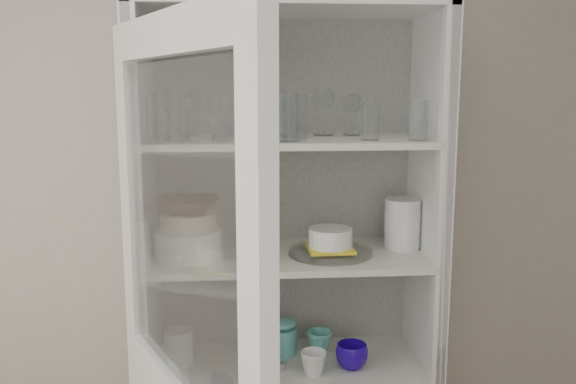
% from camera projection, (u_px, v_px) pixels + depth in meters
% --- Properties ---
extents(wall_back, '(3.60, 0.02, 2.60)m').
position_uv_depth(wall_back, '(231.00, 228.00, 2.32)').
color(wall_back, '#B4A899').
rests_on(wall_back, ground).
extents(pantry_cabinet, '(1.00, 0.45, 2.10)m').
position_uv_depth(pantry_cabinet, '(287.00, 333.00, 2.24)').
color(pantry_cabinet, silver).
rests_on(pantry_cabinet, floor).
extents(tumbler_0, '(0.07, 0.07, 0.14)m').
position_uv_depth(tumbler_0, '(158.00, 120.00, 1.85)').
color(tumbler_0, silver).
rests_on(tumbler_0, shelf_glass).
extents(tumbler_1, '(0.08, 0.08, 0.14)m').
position_uv_depth(tumbler_1, '(178.00, 120.00, 1.90)').
color(tumbler_1, silver).
rests_on(tumbler_1, shelf_glass).
extents(tumbler_2, '(0.09, 0.09, 0.14)m').
position_uv_depth(tumbler_2, '(222.00, 119.00, 1.91)').
color(tumbler_2, silver).
rests_on(tumbler_2, shelf_glass).
extents(tumbler_3, '(0.10, 0.10, 0.15)m').
position_uv_depth(tumbler_3, '(286.00, 117.00, 1.91)').
color(tumbler_3, silver).
rests_on(tumbler_3, shelf_glass).
extents(tumbler_4, '(0.09, 0.09, 0.14)m').
position_uv_depth(tumbler_4, '(294.00, 119.00, 1.89)').
color(tumbler_4, silver).
rests_on(tumbler_4, shelf_glass).
extents(tumbler_5, '(0.08, 0.08, 0.12)m').
position_uv_depth(tumbler_5, '(370.00, 121.00, 1.96)').
color(tumbler_5, silver).
rests_on(tumbler_5, shelf_glass).
extents(tumbler_6, '(0.07, 0.07, 0.13)m').
position_uv_depth(tumbler_6, '(419.00, 120.00, 1.95)').
color(tumbler_6, silver).
rests_on(tumbler_6, shelf_glass).
extents(tumbler_7, '(0.09, 0.09, 0.16)m').
position_uv_depth(tumbler_7, '(164.00, 115.00, 2.00)').
color(tumbler_7, silver).
rests_on(tumbler_7, shelf_glass).
extents(tumbler_8, '(0.09, 0.09, 0.13)m').
position_uv_depth(tumbler_8, '(221.00, 118.00, 2.05)').
color(tumbler_8, silver).
rests_on(tumbler_8, shelf_glass).
extents(tumbler_9, '(0.09, 0.09, 0.15)m').
position_uv_depth(tumbler_9, '(296.00, 116.00, 2.03)').
color(tumbler_9, silver).
rests_on(tumbler_9, shelf_glass).
extents(goblet_0, '(0.07, 0.07, 0.16)m').
position_uv_depth(goblet_0, '(189.00, 113.00, 2.11)').
color(goblet_0, silver).
rests_on(goblet_0, shelf_glass).
extents(goblet_1, '(0.08, 0.08, 0.18)m').
position_uv_depth(goblet_1, '(279.00, 110.00, 2.12)').
color(goblet_1, silver).
rests_on(goblet_1, shelf_glass).
extents(goblet_2, '(0.08, 0.08, 0.19)m').
position_uv_depth(goblet_2, '(324.00, 109.00, 2.14)').
color(goblet_2, silver).
rests_on(goblet_2, shelf_glass).
extents(goblet_3, '(0.07, 0.07, 0.16)m').
position_uv_depth(goblet_3, '(352.00, 112.00, 2.15)').
color(goblet_3, silver).
rests_on(goblet_3, shelf_glass).
extents(plate_stack_front, '(0.23, 0.23, 0.10)m').
position_uv_depth(plate_stack_front, '(189.00, 244.00, 2.05)').
color(plate_stack_front, white).
rests_on(plate_stack_front, shelf_plates).
extents(plate_stack_back, '(0.19, 0.19, 0.08)m').
position_uv_depth(plate_stack_back, '(178.00, 236.00, 2.18)').
color(plate_stack_back, white).
rests_on(plate_stack_back, shelf_plates).
extents(cream_bowl, '(0.25, 0.25, 0.06)m').
position_uv_depth(cream_bowl, '(188.00, 221.00, 2.03)').
color(cream_bowl, beige).
rests_on(cream_bowl, plate_stack_front).
extents(terracotta_bowl, '(0.21, 0.21, 0.05)m').
position_uv_depth(terracotta_bowl, '(188.00, 205.00, 2.03)').
color(terracotta_bowl, '#40160F').
rests_on(terracotta_bowl, cream_bowl).
extents(glass_platter, '(0.29, 0.29, 0.02)m').
position_uv_depth(glass_platter, '(330.00, 252.00, 2.10)').
color(glass_platter, silver).
rests_on(glass_platter, shelf_plates).
extents(yellow_trivet, '(0.16, 0.16, 0.01)m').
position_uv_depth(yellow_trivet, '(330.00, 248.00, 2.09)').
color(yellow_trivet, yellow).
rests_on(yellow_trivet, glass_platter).
extents(white_ramekin, '(0.16, 0.16, 0.07)m').
position_uv_depth(white_ramekin, '(330.00, 237.00, 2.09)').
color(white_ramekin, white).
rests_on(white_ramekin, yellow_trivet).
extents(grey_bowl_stack, '(0.13, 0.13, 0.18)m').
position_uv_depth(grey_bowl_stack, '(402.00, 224.00, 2.16)').
color(grey_bowl_stack, silver).
rests_on(grey_bowl_stack, shelf_plates).
extents(mug_blue, '(0.14, 0.14, 0.09)m').
position_uv_depth(mug_blue, '(352.00, 356.00, 2.12)').
color(mug_blue, '#1A0F9B').
rests_on(mug_blue, shelf_mugs).
extents(mug_teal, '(0.10, 0.10, 0.09)m').
position_uv_depth(mug_teal, '(319.00, 342.00, 2.24)').
color(mug_teal, teal).
rests_on(mug_teal, shelf_mugs).
extents(mug_white, '(0.09, 0.09, 0.08)m').
position_uv_depth(mug_white, '(313.00, 363.00, 2.07)').
color(mug_white, white).
rests_on(mug_white, shelf_mugs).
extents(teal_jar, '(0.10, 0.10, 0.12)m').
position_uv_depth(teal_jar, '(283.00, 338.00, 2.23)').
color(teal_jar, teal).
rests_on(teal_jar, shelf_mugs).
extents(measuring_cups, '(0.11, 0.11, 0.04)m').
position_uv_depth(measuring_cups, '(265.00, 364.00, 2.11)').
color(measuring_cups, silver).
rests_on(measuring_cups, shelf_mugs).
extents(white_canister, '(0.13, 0.13, 0.12)m').
position_uv_depth(white_canister, '(179.00, 346.00, 2.16)').
color(white_canister, white).
rests_on(white_canister, shelf_mugs).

